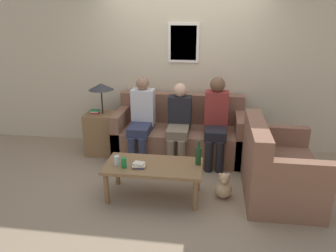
% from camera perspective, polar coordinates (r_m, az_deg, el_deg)
% --- Properties ---
extents(ground_plane, '(16.00, 16.00, 0.00)m').
position_cam_1_polar(ground_plane, '(4.81, 1.34, -7.42)').
color(ground_plane, gray).
extents(wall_back, '(9.00, 0.08, 2.60)m').
position_cam_1_polar(wall_back, '(5.31, 2.69, 10.02)').
color(wall_back, beige).
rests_on(wall_back, ground_plane).
extents(couch_main, '(1.96, 0.84, 0.93)m').
position_cam_1_polar(couch_main, '(5.13, 2.03, -1.61)').
color(couch_main, brown).
rests_on(couch_main, ground_plane).
extents(couch_side, '(0.84, 1.22, 0.93)m').
position_cam_1_polar(couch_side, '(4.24, 18.39, -7.40)').
color(couch_side, brown).
rests_on(couch_side, ground_plane).
extents(coffee_table, '(1.17, 0.58, 0.43)m').
position_cam_1_polar(coffee_table, '(3.98, -2.54, -7.48)').
color(coffee_table, olive).
rests_on(coffee_table, ground_plane).
extents(side_table_with_lamp, '(0.46, 0.43, 1.14)m').
position_cam_1_polar(side_table_with_lamp, '(5.28, -11.59, -0.40)').
color(side_table_with_lamp, olive).
rests_on(side_table_with_lamp, ground_plane).
extents(wine_bottle, '(0.07, 0.07, 0.30)m').
position_cam_1_polar(wine_bottle, '(3.93, 5.30, -5.16)').
color(wine_bottle, '#19421E').
rests_on(wine_bottle, coffee_table).
extents(drinking_glass, '(0.07, 0.07, 0.11)m').
position_cam_1_polar(drinking_glass, '(3.98, -8.89, -5.93)').
color(drinking_glass, silver).
rests_on(drinking_glass, coffee_table).
extents(book_stack, '(0.17, 0.14, 0.06)m').
position_cam_1_polar(book_stack, '(3.89, -5.10, -6.77)').
color(book_stack, navy).
rests_on(book_stack, coffee_table).
extents(soda_can, '(0.07, 0.07, 0.12)m').
position_cam_1_polar(soda_can, '(3.90, -7.70, -6.36)').
color(soda_can, '#197A38').
rests_on(soda_can, coffee_table).
extents(person_left, '(0.34, 0.65, 1.24)m').
position_cam_1_polar(person_left, '(4.93, -4.63, 1.62)').
color(person_left, '#2D334C').
rests_on(person_left, ground_plane).
extents(person_middle, '(0.34, 0.64, 1.17)m').
position_cam_1_polar(person_middle, '(4.82, 1.90, 0.94)').
color(person_middle, '#756651').
rests_on(person_middle, ground_plane).
extents(person_right, '(0.34, 0.60, 1.28)m').
position_cam_1_polar(person_right, '(4.81, 8.36, 1.40)').
color(person_right, black).
rests_on(person_right, ground_plane).
extents(teddy_bear, '(0.21, 0.21, 0.33)m').
position_cam_1_polar(teddy_bear, '(4.13, 9.65, -10.40)').
color(teddy_bear, tan).
rests_on(teddy_bear, ground_plane).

